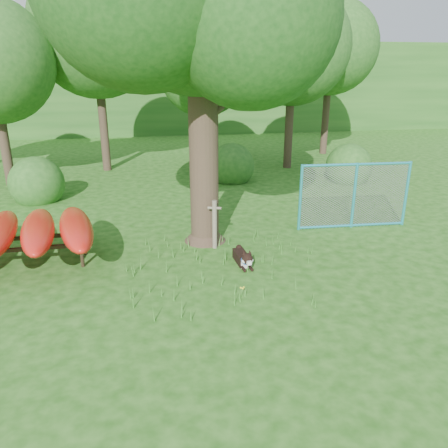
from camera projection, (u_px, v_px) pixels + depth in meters
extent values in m
plane|color=#1A4E0F|center=(225.00, 291.00, 8.78)|extent=(80.00, 80.00, 0.00)
cylinder|color=#34271C|center=(203.00, 132.00, 10.45)|extent=(0.86, 0.86, 5.61)
cone|color=#34271C|center=(205.00, 230.00, 11.29)|extent=(1.29, 1.29, 0.56)
sphere|color=#164413|center=(252.00, 9.00, 10.69)|extent=(4.04, 4.04, 4.04)
sphere|color=#164413|center=(252.00, 19.00, 8.71)|extent=(3.59, 3.59, 3.59)
cylinder|color=#34271C|center=(229.00, 97.00, 10.44)|extent=(1.44, 1.03, 1.19)
cylinder|color=#34271C|center=(176.00, 77.00, 10.02)|extent=(1.31, 0.56, 1.15)
cylinder|color=#665D4C|center=(215.00, 225.00, 10.70)|extent=(0.14, 0.14, 1.23)
cylinder|color=#665D4C|center=(215.00, 208.00, 10.56)|extent=(0.34, 0.16, 0.07)
cylinder|color=black|center=(82.00, 256.00, 9.79)|extent=(0.08, 0.08, 0.51)
cylinder|color=black|center=(85.00, 244.00, 10.44)|extent=(0.08, 0.08, 0.51)
cube|color=black|center=(17.00, 250.00, 9.44)|extent=(3.05, 0.14, 0.08)
cube|color=black|center=(24.00, 238.00, 10.09)|extent=(3.05, 0.14, 0.08)
ellipsoid|color=red|center=(38.00, 230.00, 9.75)|extent=(1.19, 3.13, 0.49)
ellipsoid|color=red|center=(76.00, 228.00, 9.91)|extent=(1.29, 3.13, 0.49)
cube|color=black|center=(241.00, 258.00, 10.06)|extent=(0.29, 0.68, 0.23)
cube|color=silver|center=(245.00, 263.00, 9.80)|extent=(0.22, 0.15, 0.21)
sphere|color=black|center=(247.00, 259.00, 9.58)|extent=(0.25, 0.25, 0.25)
cube|color=silver|center=(249.00, 262.00, 9.49)|extent=(0.10, 0.14, 0.09)
sphere|color=silver|center=(244.00, 261.00, 9.56)|extent=(0.11, 0.11, 0.11)
sphere|color=silver|center=(251.00, 260.00, 9.60)|extent=(0.11, 0.11, 0.11)
cone|color=black|center=(244.00, 253.00, 9.56)|extent=(0.10, 0.11, 0.12)
cone|color=black|center=(250.00, 252.00, 9.59)|extent=(0.11, 0.12, 0.12)
cylinder|color=black|center=(243.00, 268.00, 9.67)|extent=(0.08, 0.29, 0.07)
cylinder|color=black|center=(250.00, 268.00, 9.71)|extent=(0.08, 0.29, 0.07)
sphere|color=black|center=(239.00, 248.00, 10.37)|extent=(0.15, 0.15, 0.15)
torus|color=blue|center=(246.00, 260.00, 9.67)|extent=(0.24, 0.08, 0.24)
cylinder|color=#29A6C2|center=(300.00, 198.00, 11.84)|extent=(0.09, 0.09, 1.84)
cylinder|color=#29A6C2|center=(354.00, 196.00, 12.03)|extent=(0.09, 0.09, 1.84)
cylinder|color=#29A6C2|center=(406.00, 194.00, 12.22)|extent=(0.09, 0.09, 1.84)
cylinder|color=#29A6C2|center=(357.00, 164.00, 11.74)|extent=(3.06, 0.24, 0.07)
cylinder|color=#29A6C2|center=(351.00, 225.00, 12.32)|extent=(3.06, 0.24, 0.07)
plane|color=gray|center=(354.00, 196.00, 12.03)|extent=(3.06, 0.17, 3.07)
cylinder|color=#3E802A|center=(242.00, 292.00, 8.55)|extent=(0.02, 0.02, 0.18)
sphere|color=#FFF428|center=(242.00, 288.00, 8.52)|extent=(0.03, 0.03, 0.03)
sphere|color=#FFF428|center=(244.00, 287.00, 8.53)|extent=(0.03, 0.03, 0.03)
sphere|color=#FFF428|center=(241.00, 288.00, 8.55)|extent=(0.03, 0.03, 0.03)
sphere|color=#FFF428|center=(243.00, 289.00, 8.49)|extent=(0.03, 0.03, 0.03)
sphere|color=#FFF428|center=(241.00, 288.00, 8.50)|extent=(0.03, 0.03, 0.03)
cylinder|color=#34271C|center=(2.00, 130.00, 16.18)|extent=(0.36, 0.36, 4.20)
cylinder|color=#34271C|center=(102.00, 109.00, 18.48)|extent=(0.36, 0.36, 5.25)
sphere|color=#23581C|center=(95.00, 32.00, 17.48)|extent=(5.20, 5.20, 5.20)
cylinder|color=#34271C|center=(204.00, 121.00, 20.44)|extent=(0.36, 0.36, 3.85)
sphere|color=#23581C|center=(203.00, 71.00, 19.70)|extent=(4.00, 4.00, 4.00)
cylinder|color=#34271C|center=(290.00, 114.00, 19.06)|extent=(0.36, 0.36, 4.76)
sphere|color=#23581C|center=(293.00, 47.00, 18.15)|extent=(4.80, 4.80, 4.80)
cylinder|color=#34271C|center=(326.00, 106.00, 22.34)|extent=(0.36, 0.36, 4.90)
sphere|color=#23581C|center=(331.00, 47.00, 21.40)|extent=(4.60, 4.60, 4.60)
sphere|color=#23581C|center=(39.00, 201.00, 14.84)|extent=(1.80, 1.80, 1.80)
sphere|color=#23581C|center=(347.00, 182.00, 17.34)|extent=(1.80, 1.80, 1.80)
sphere|color=#23581C|center=(231.00, 181.00, 17.47)|extent=(1.80, 1.80, 1.80)
cube|color=#23581C|center=(156.00, 86.00, 33.69)|extent=(80.00, 12.00, 6.00)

